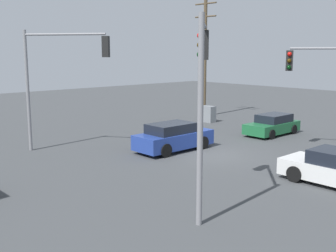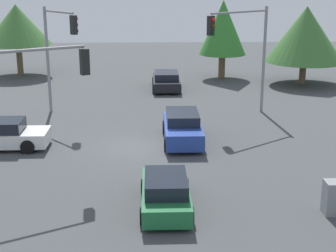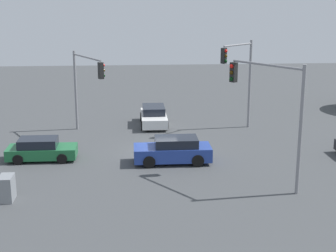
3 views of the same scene
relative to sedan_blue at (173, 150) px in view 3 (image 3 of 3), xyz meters
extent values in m
plane|color=#424447|center=(2.06, 0.78, -0.73)|extent=(80.00, 80.00, 0.00)
cube|color=#233D93|center=(0.00, 0.05, -0.14)|extent=(1.82, 4.48, 0.80)
cube|color=black|center=(0.00, -0.17, 0.52)|extent=(1.60, 2.46, 0.52)
cylinder|color=black|center=(-0.87, 1.44, -0.38)|extent=(0.22, 0.71, 0.71)
cylinder|color=black|center=(0.87, 1.44, -0.38)|extent=(0.22, 0.71, 0.71)
cylinder|color=black|center=(-0.87, -1.34, -0.38)|extent=(0.22, 0.71, 0.71)
cylinder|color=black|center=(0.87, -1.34, -0.38)|extent=(0.22, 0.71, 0.71)
cube|color=silver|center=(8.83, 0.71, -0.21)|extent=(4.37, 1.84, 0.68)
cube|color=black|center=(9.05, 0.71, 0.41)|extent=(2.40, 1.62, 0.55)
cylinder|color=black|center=(7.48, -0.17, -0.40)|extent=(0.67, 0.22, 0.67)
cylinder|color=black|center=(7.48, 1.58, -0.40)|extent=(0.67, 0.22, 0.67)
cylinder|color=black|center=(10.18, -0.17, -0.40)|extent=(0.67, 0.22, 0.67)
cylinder|color=black|center=(10.18, 1.58, -0.40)|extent=(0.67, 0.22, 0.67)
cube|color=#1E6638|center=(1.09, 7.72, -0.25)|extent=(1.71, 4.05, 0.64)
cube|color=black|center=(1.09, 7.92, 0.33)|extent=(1.50, 2.23, 0.52)
cylinder|color=black|center=(1.90, 6.46, -0.43)|extent=(0.22, 0.60, 0.60)
cylinder|color=black|center=(0.28, 6.46, -0.43)|extent=(0.22, 0.60, 0.60)
cylinder|color=black|center=(1.90, 8.98, -0.43)|extent=(0.22, 0.60, 0.60)
cylinder|color=black|center=(0.28, 8.98, -0.43)|extent=(0.22, 0.60, 0.60)
cylinder|color=gray|center=(8.11, 6.32, 2.12)|extent=(0.18, 0.18, 5.71)
cylinder|color=gray|center=(6.18, 5.30, 4.72)|extent=(3.92, 2.16, 0.12)
cube|color=black|center=(4.25, 4.27, 4.10)|extent=(0.43, 0.41, 1.05)
sphere|color=red|center=(4.33, 4.12, 4.43)|extent=(0.22, 0.22, 0.22)
sphere|color=#392605|center=(4.33, 4.12, 4.10)|extent=(0.22, 0.22, 0.22)
sphere|color=black|center=(4.33, 4.12, 3.76)|extent=(0.22, 0.22, 0.22)
cylinder|color=gray|center=(-5.25, -5.68, 2.47)|extent=(0.18, 0.18, 6.41)
cylinder|color=gray|center=(-3.47, -4.38, 5.43)|extent=(3.64, 2.71, 0.12)
cube|color=black|center=(-1.68, -3.07, 4.81)|extent=(0.44, 0.43, 1.05)
sphere|color=red|center=(-1.78, -2.93, 5.14)|extent=(0.22, 0.22, 0.22)
sphere|color=#392605|center=(-1.78, -2.93, 4.81)|extent=(0.22, 0.22, 0.22)
sphere|color=black|center=(-1.78, -2.93, 4.47)|extent=(0.22, 0.22, 0.22)
cylinder|color=gray|center=(7.80, -6.23, 2.47)|extent=(0.18, 0.18, 6.40)
cylinder|color=gray|center=(6.80, -5.07, 5.41)|extent=(2.09, 2.40, 0.12)
cube|color=black|center=(5.80, -3.91, 4.79)|extent=(0.43, 0.44, 1.05)
sphere|color=red|center=(5.67, -4.02, 5.12)|extent=(0.22, 0.22, 0.22)
sphere|color=#392605|center=(5.67, -4.02, 4.79)|extent=(0.22, 0.22, 0.22)
sphere|color=black|center=(5.67, -4.02, 4.45)|extent=(0.22, 0.22, 0.22)
cube|color=gray|center=(-5.05, 8.40, -0.12)|extent=(1.07, 0.64, 1.23)
camera|label=1|loc=(16.24, -15.27, 4.55)|focal=45.00mm
camera|label=2|loc=(1.61, 24.93, 7.52)|focal=55.00mm
camera|label=3|loc=(-28.51, 2.45, 8.91)|focal=55.00mm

